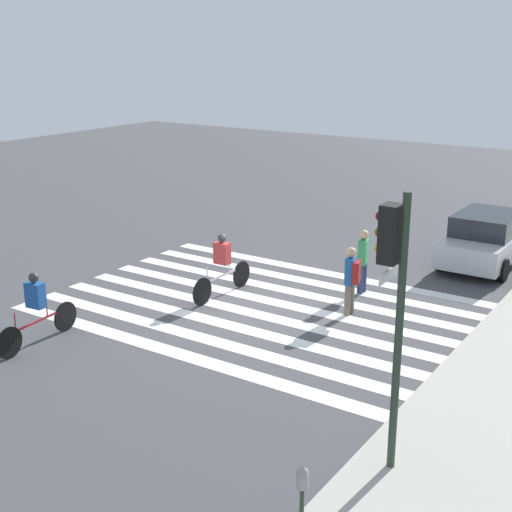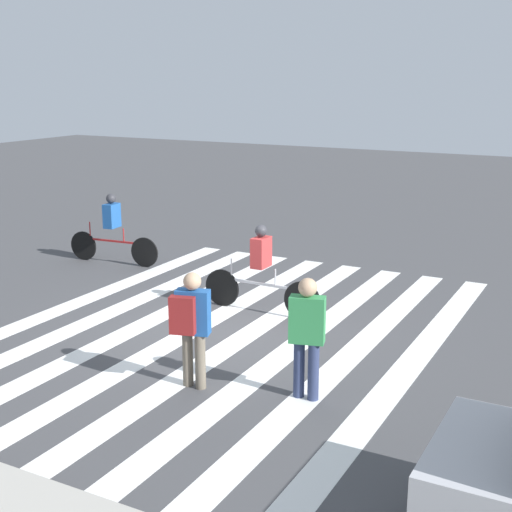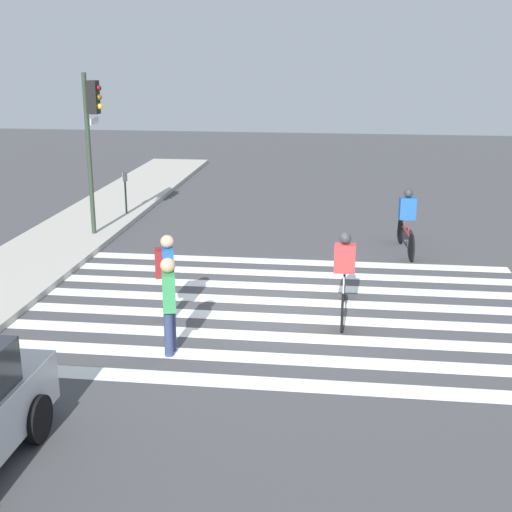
# 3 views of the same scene
# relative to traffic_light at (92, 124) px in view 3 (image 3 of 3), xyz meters

# --- Properties ---
(ground_plane) EXTENTS (60.00, 60.00, 0.00)m
(ground_plane) POSITION_rel_traffic_light_xyz_m (-4.81, -5.46, -3.06)
(ground_plane) COLOR #444447
(crosswalk_stripes) EXTENTS (6.93, 10.00, 0.01)m
(crosswalk_stripes) POSITION_rel_traffic_light_xyz_m (-4.81, -5.46, -3.06)
(crosswalk_stripes) COLOR white
(crosswalk_stripes) RESTS_ON ground_plane
(traffic_light) EXTENTS (0.60, 0.50, 4.37)m
(traffic_light) POSITION_rel_traffic_light_xyz_m (0.00, 0.00, 0.00)
(traffic_light) COLOR #283828
(traffic_light) RESTS_ON ground_plane
(parking_meter) EXTENTS (0.15, 0.15, 1.41)m
(parking_meter) POSITION_rel_traffic_light_xyz_m (2.45, -0.02, -2.01)
(parking_meter) COLOR #283828
(parking_meter) RESTS_ON ground_plane
(pedestrian_child_with_backpack) EXTENTS (0.50, 0.47, 1.66)m
(pedestrian_child_with_backpack) POSITION_rel_traffic_light_xyz_m (-5.59, -3.32, -2.09)
(pedestrian_child_with_backpack) COLOR #6B6051
(pedestrian_child_with_backpack) RESTS_ON ground_plane
(pedestrian_adult_blue_shirt) EXTENTS (0.51, 0.33, 1.69)m
(pedestrian_adult_blue_shirt) POSITION_rel_traffic_light_xyz_m (-7.13, -3.75, -2.11)
(pedestrian_adult_blue_shirt) COLOR navy
(pedestrian_adult_blue_shirt) RESTS_ON ground_plane
(cyclist_far_lane) EXTENTS (2.38, 0.40, 1.65)m
(cyclist_far_lane) POSITION_rel_traffic_light_xyz_m (-4.94, -6.63, -2.19)
(cyclist_far_lane) COLOR black
(cyclist_far_lane) RESTS_ON ground_plane
(cyclist_mid_street) EXTENTS (2.33, 0.42, 1.63)m
(cyclist_mid_street) POSITION_rel_traffic_light_xyz_m (-0.30, -8.15, -2.19)
(cyclist_mid_street) COLOR black
(cyclist_mid_street) RESTS_ON ground_plane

